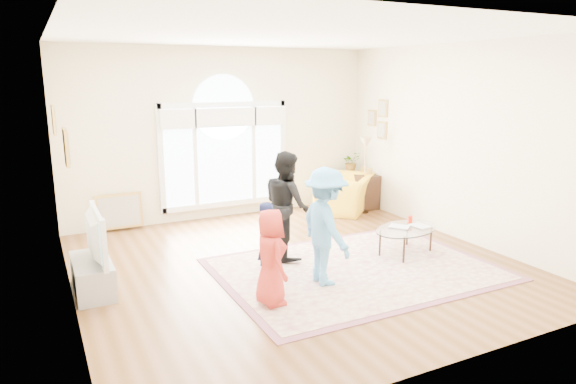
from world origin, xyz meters
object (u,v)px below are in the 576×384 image
coffee_table (406,229)px  tv_console (93,276)px  television (90,236)px  armchair (344,194)px  area_rug (356,269)px

coffee_table → tv_console: bearing=153.8°
tv_console → television: 0.53m
armchair → area_rug: bearing=17.0°
tv_console → coffee_table: coffee_table is taller
television → armchair: (4.97, 1.90, -0.37)m
television → coffee_table: size_ratio=0.84×
area_rug → coffee_table: coffee_table is taller
area_rug → tv_console: tv_console is taller
area_rug → tv_console: (-3.40, 0.87, 0.20)m
area_rug → tv_console: 3.51m
tv_console → armchair: bearing=20.9°
area_rug → television: television is taller
tv_console → armchair: armchair is taller
coffee_table → area_rug: bearing=173.2°
area_rug → television: 3.58m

